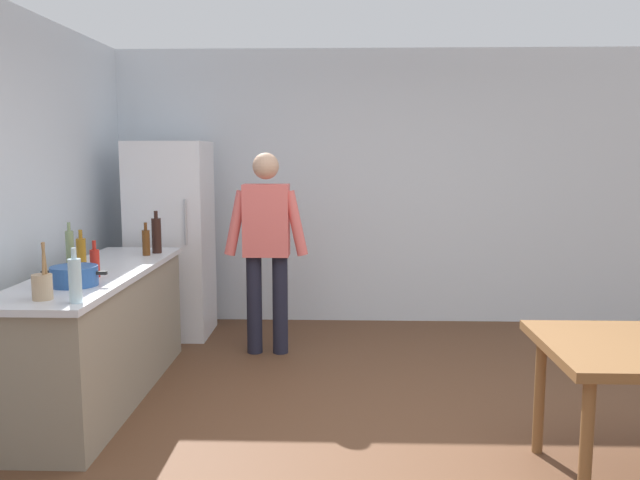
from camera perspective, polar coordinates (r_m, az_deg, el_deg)
The scene contains 13 objects.
ground_plane at distance 3.91m, azimuth 6.86°, elevation -18.17°, with size 14.00×14.00×0.00m, color brown.
wall_back at distance 6.52m, azimuth 4.74°, elevation 4.61°, with size 6.40×0.12×2.70m, color silver.
kitchen_counter at distance 4.78m, azimuth -18.85°, elevation -7.87°, with size 0.64×2.20×0.90m.
refrigerator at distance 6.16m, azimuth -12.95°, elevation 0.05°, with size 0.70×0.67×1.80m.
person at distance 5.43m, azimuth -4.73°, elevation 0.04°, with size 0.70×0.22×1.70m.
cooking_pot at distance 4.21m, azimuth -20.81°, elevation -2.97°, with size 0.40×0.28×0.12m.
utensil_jar at distance 3.88m, azimuth -23.23°, elevation -3.70°, with size 0.11×0.11×0.32m.
bottle_water_clear at distance 3.72m, azimuth -20.74°, elevation -3.31°, with size 0.07×0.07×0.30m.
bottle_oil_amber at distance 4.73m, azimuth -20.25°, elevation -1.13°, with size 0.06×0.06×0.28m.
bottle_wine_dark at distance 5.35m, azimuth -14.19°, elevation 0.43°, with size 0.08×0.08×0.34m.
bottle_vinegar_tall at distance 4.85m, azimuth -21.14°, elevation -0.71°, with size 0.06×0.06×0.32m.
bottle_sauce_red at distance 4.44m, azimuth -19.19°, elevation -1.89°, with size 0.06×0.06×0.24m.
bottle_beer_brown at distance 5.25m, azimuth -15.06°, elevation -0.17°, with size 0.06×0.06×0.26m.
Camera 1 is at (-0.34, -3.50, 1.71)m, focal length 36.38 mm.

